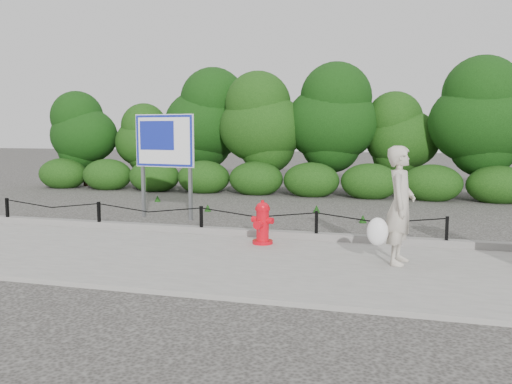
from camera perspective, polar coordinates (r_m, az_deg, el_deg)
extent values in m
plane|color=#2D2B28|center=(11.79, -5.76, -4.76)|extent=(90.00, 90.00, 0.00)
cube|color=gray|center=(10.00, -10.02, -6.67)|extent=(14.00, 4.00, 0.08)
cube|color=slate|center=(11.81, -5.67, -4.00)|extent=(14.00, 0.22, 0.14)
cube|color=black|center=(14.33, -24.71, -1.77)|extent=(0.06, 0.06, 0.60)
cube|color=black|center=(12.85, -16.20, -2.33)|extent=(0.06, 0.06, 0.60)
cube|color=black|center=(11.72, -5.78, -2.94)|extent=(0.06, 0.06, 0.60)
cube|color=black|center=(11.06, 6.38, -3.53)|extent=(0.06, 0.06, 0.60)
cube|color=black|center=(10.93, 19.44, -3.98)|extent=(0.06, 0.06, 0.60)
cylinder|color=black|center=(13.52, -20.73, -1.12)|extent=(2.50, 0.02, 0.02)
cylinder|color=black|center=(12.20, -11.25, -1.61)|extent=(2.50, 0.02, 0.02)
cylinder|color=black|center=(11.29, 0.12, -2.14)|extent=(2.50, 0.02, 0.02)
cylinder|color=black|center=(10.89, 12.90, -2.64)|extent=(2.50, 0.02, 0.02)
cylinder|color=black|center=(23.22, -17.55, 2.91)|extent=(0.18, 0.18, 1.87)
ellipsoid|color=#1A5313|center=(23.18, -17.66, 6.15)|extent=(2.77, 2.40, 3.00)
cylinder|color=black|center=(22.31, -11.60, 2.62)|extent=(0.18, 0.18, 1.63)
ellipsoid|color=#1A5313|center=(22.26, -11.67, 5.55)|extent=(2.41, 2.08, 2.60)
cylinder|color=black|center=(21.62, -5.23, 3.49)|extent=(0.18, 0.18, 2.29)
ellipsoid|color=#1A5313|center=(21.59, -5.27, 7.74)|extent=(3.39, 2.93, 3.67)
cylinder|color=black|center=(20.09, 0.62, 3.09)|extent=(0.18, 0.18, 2.16)
ellipsoid|color=#1A5313|center=(20.05, 0.63, 7.40)|extent=(3.19, 2.76, 3.45)
cylinder|color=black|center=(19.97, 7.88, 3.20)|extent=(0.18, 0.18, 2.29)
ellipsoid|color=#1A5313|center=(19.94, 7.95, 7.81)|extent=(3.40, 2.94, 3.67)
cylinder|color=black|center=(20.19, 15.07, 2.34)|extent=(0.18, 0.18, 1.78)
ellipsoid|color=#1A5313|center=(20.14, 15.18, 5.88)|extent=(2.64, 2.28, 2.85)
cylinder|color=black|center=(19.50, 22.43, 2.68)|extent=(0.18, 0.18, 2.30)
ellipsoid|color=#1A5313|center=(19.47, 22.64, 7.41)|extent=(3.40, 2.94, 3.67)
cylinder|color=red|center=(10.71, 0.69, -5.27)|extent=(0.48, 0.48, 0.07)
cylinder|color=red|center=(10.64, 0.70, -3.50)|extent=(0.29, 0.29, 0.61)
cylinder|color=red|center=(10.59, 0.70, -1.77)|extent=(0.35, 0.35, 0.06)
ellipsoid|color=red|center=(10.59, 0.70, -1.59)|extent=(0.31, 0.31, 0.19)
cylinder|color=red|center=(10.57, 0.70, -1.02)|extent=(0.08, 0.08, 0.06)
cylinder|color=red|center=(10.70, -0.10, -2.90)|extent=(0.14, 0.14, 0.12)
cylinder|color=red|center=(10.55, 1.51, -3.04)|extent=(0.14, 0.14, 0.12)
cylinder|color=red|center=(10.48, 0.25, -3.47)|extent=(0.19, 0.17, 0.17)
cylinder|color=slate|center=(10.52, 0.31, -3.93)|extent=(0.01, 0.06, 0.13)
imported|color=#BAB0A0|center=(9.30, 14.95, -1.35)|extent=(0.57, 0.78, 1.97)
ellipsoid|color=white|center=(9.24, 12.68, -4.09)|extent=(0.36, 0.28, 0.47)
cube|color=slate|center=(14.60, -11.81, 2.68)|extent=(0.09, 0.09, 2.70)
cube|color=slate|center=(13.85, -6.94, 2.56)|extent=(0.09, 0.09, 2.70)
cube|color=white|center=(14.13, -9.61, 5.34)|extent=(1.68, 0.24, 1.35)
cube|color=#142298|center=(14.11, -9.68, 5.34)|extent=(1.65, 0.19, 1.31)
cube|color=#142298|center=(14.21, -10.41, 5.88)|extent=(1.01, 0.12, 0.74)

